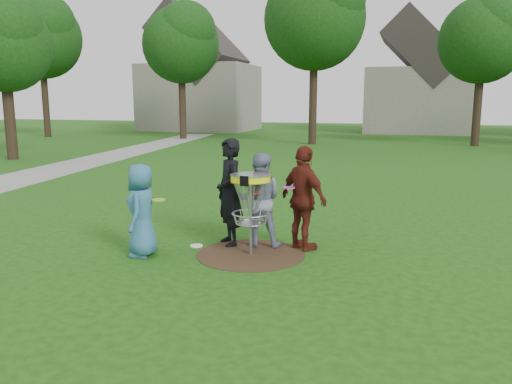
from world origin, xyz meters
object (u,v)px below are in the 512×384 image
(player_blue, at_px, (142,210))
(disc_golf_basket, at_px, (251,194))
(player_maroon, at_px, (304,198))
(player_grey, at_px, (260,200))
(player_black, at_px, (229,192))

(player_blue, bearing_deg, disc_golf_basket, 94.26)
(player_maroon, bearing_deg, disc_golf_basket, 72.65)
(player_blue, bearing_deg, player_grey, 110.04)
(player_blue, xyz_separation_m, disc_golf_basket, (1.68, 0.55, 0.26))
(player_maroon, xyz_separation_m, disc_golf_basket, (-0.76, -0.54, 0.13))
(player_black, bearing_deg, player_grey, 61.33)
(player_grey, bearing_deg, player_black, -0.86)
(player_black, height_order, player_maroon, player_black)
(player_blue, bearing_deg, player_maroon, 100.28)
(player_black, distance_m, player_grey, 0.55)
(player_grey, xyz_separation_m, disc_golf_basket, (0.02, -0.57, 0.21))
(player_blue, distance_m, player_maroon, 2.68)
(player_black, height_order, player_grey, player_black)
(disc_golf_basket, bearing_deg, player_grey, 91.71)
(disc_golf_basket, bearing_deg, player_black, 138.86)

